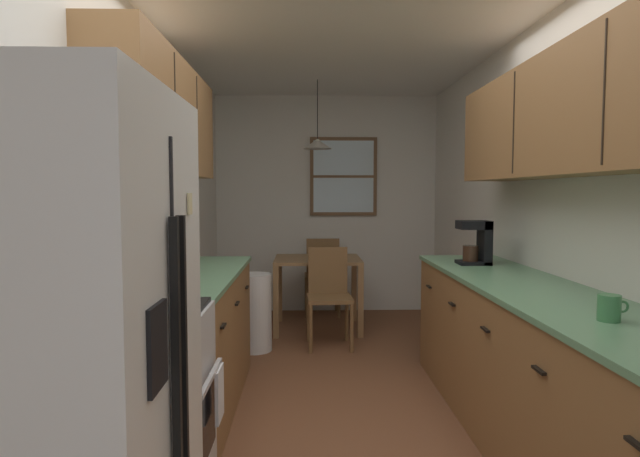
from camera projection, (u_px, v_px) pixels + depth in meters
name	position (u px, v px, depth m)	size (l,w,h in m)	color
ground_plane	(340.00, 391.00, 3.79)	(12.00, 12.00, 0.00)	brown
wall_left	(146.00, 213.00, 3.67)	(0.10, 9.00, 2.55)	silver
wall_right	(532.00, 212.00, 3.74)	(0.10, 9.00, 2.55)	silver
wall_back	(326.00, 204.00, 6.35)	(4.40, 0.10, 2.55)	silver
ceiling_slab	(341.00, 20.00, 3.62)	(4.40, 9.00, 0.08)	white
refrigerator	(56.00, 389.00, 1.52)	(0.70, 0.80, 1.70)	white
stove_range	(130.00, 414.00, 2.26)	(0.66, 0.58, 1.10)	silver
microwave_over_range	(95.00, 133.00, 2.17)	(0.39, 0.60, 0.31)	silver
counter_left	(189.00, 342.00, 3.43)	(0.64, 1.76, 0.90)	olive
upper_cabinets_left	(161.00, 118.00, 3.28)	(0.33, 1.84, 0.70)	olive
counter_right	(543.00, 376.00, 2.79)	(0.64, 3.19, 0.90)	olive
upper_cabinets_right	(583.00, 110.00, 2.65)	(0.33, 2.87, 0.64)	olive
dining_table	(318.00, 270.00, 5.47)	(0.88, 0.74, 0.74)	olive
dining_chair_near	(329.00, 291.00, 4.91)	(0.42, 0.42, 0.90)	brown
dining_chair_far	(322.00, 273.00, 6.06)	(0.41, 0.41, 0.90)	brown
pendant_light	(317.00, 144.00, 5.39)	(0.29, 0.29, 0.69)	black
back_window	(343.00, 177.00, 6.26)	(0.79, 0.05, 0.92)	brown
trash_bin	(255.00, 312.00, 4.74)	(0.30, 0.30, 0.69)	white
storage_canister	(157.00, 273.00, 2.68)	(0.10, 0.10, 0.21)	red
dish_towel	(219.00, 394.00, 2.41)	(0.02, 0.16, 0.24)	white
coffee_maker	(478.00, 241.00, 3.79)	(0.22, 0.18, 0.31)	black
mug_by_coffeemaker	(609.00, 308.00, 2.11)	(0.12, 0.09, 0.11)	#3F7F4C
table_serving_bowl	(328.00, 256.00, 5.42)	(0.21, 0.21, 0.06)	silver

